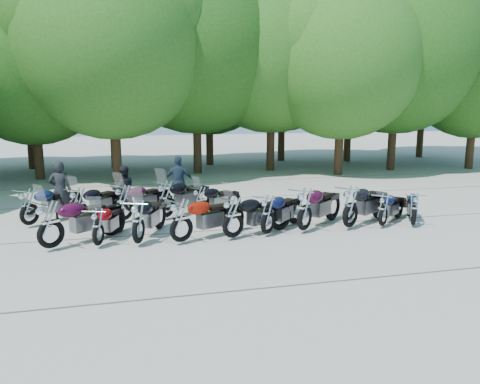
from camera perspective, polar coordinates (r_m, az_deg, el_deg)
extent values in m
plane|color=#AAA69A|center=(12.36, 1.67, -6.27)|extent=(90.00, 90.00, 0.00)
cylinder|color=#3A2614|center=(24.65, -23.42, 5.24)|extent=(0.44, 0.44, 3.31)
sphere|color=#286319|center=(24.63, -24.06, 13.75)|extent=(7.31, 7.31, 7.31)
cylinder|color=#3A2614|center=(22.69, -14.89, 6.16)|extent=(0.44, 0.44, 3.93)
sphere|color=#357721|center=(22.80, -15.43, 17.14)|extent=(8.70, 8.70, 8.70)
cylinder|color=#3A2614|center=(24.81, -5.25, 7.05)|extent=(0.44, 0.44, 4.13)
sphere|color=#286319|center=(24.95, -5.43, 17.59)|extent=(9.13, 9.13, 9.13)
cylinder|color=#3A2614|center=(25.84, 3.76, 7.17)|extent=(0.44, 0.44, 4.09)
sphere|color=#357721|center=(25.97, 3.88, 17.20)|extent=(9.04, 9.04, 9.04)
cylinder|color=#3A2614|center=(24.73, 11.99, 6.26)|extent=(0.44, 0.44, 3.62)
sphere|color=#357721|center=(24.76, 12.36, 15.54)|extent=(8.00, 8.00, 8.00)
cylinder|color=#3A2614|center=(27.32, 18.08, 6.74)|extent=(0.44, 0.44, 3.98)
sphere|color=#286319|center=(27.41, 18.63, 15.96)|extent=(8.79, 8.79, 8.79)
cylinder|color=#3A2614|center=(29.58, 26.33, 5.87)|extent=(0.44, 0.44, 3.41)
sphere|color=#286319|center=(29.59, 26.94, 13.16)|extent=(7.53, 7.53, 7.53)
cylinder|color=#3A2614|center=(28.88, -24.15, 6.06)|extent=(0.44, 0.44, 3.52)
sphere|color=#357721|center=(28.89, -24.75, 13.78)|extent=(7.78, 7.78, 7.78)
cylinder|color=#3A2614|center=(27.89, -15.11, 6.39)|extent=(0.44, 0.44, 3.42)
sphere|color=#286319|center=(27.89, -15.49, 14.17)|extent=(7.56, 7.56, 7.56)
cylinder|color=#3A2614|center=(28.36, -3.73, 6.94)|extent=(0.44, 0.44, 3.56)
sphere|color=#286319|center=(28.38, -3.83, 14.92)|extent=(7.88, 7.88, 7.88)
cylinder|color=#3A2614|center=(30.55, 5.07, 7.37)|extent=(0.44, 0.44, 3.76)
sphere|color=#286319|center=(30.60, 5.20, 15.17)|extent=(8.31, 8.31, 8.31)
cylinder|color=#3A2614|center=(30.83, 13.00, 7.05)|extent=(0.44, 0.44, 3.63)
sphere|color=#357721|center=(30.86, 13.32, 14.51)|extent=(8.02, 8.02, 8.02)
cylinder|color=#3A2614|center=(34.65, 21.20, 7.59)|extent=(0.44, 0.44, 4.37)
sphere|color=#286319|center=(34.80, 21.75, 15.56)|extent=(9.67, 9.67, 9.67)
imported|color=black|center=(15.80, -21.06, 0.22)|extent=(0.68, 0.45, 1.86)
imported|color=black|center=(16.05, -14.00, 0.30)|extent=(0.91, 0.78, 1.60)
imported|color=#223648|center=(16.54, -7.45, 1.23)|extent=(1.15, 0.71, 1.83)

